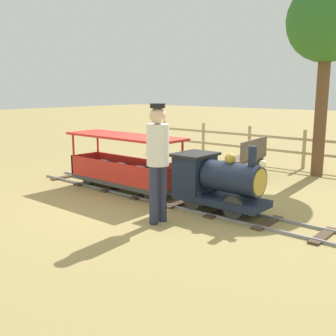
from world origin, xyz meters
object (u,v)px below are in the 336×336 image
Objects in this scene: locomotive at (216,180)px; passenger_car at (125,168)px; conductor_person at (158,154)px; oak_tree_near at (327,24)px; park_bench at (248,159)px.

locomotive reaches higher than passenger_car.
conductor_person is 4.95m from oak_tree_near.
park_bench is (-2.32, 1.16, -0.01)m from passenger_car.
oak_tree_near is at bearing 149.00° from passenger_car.
conductor_person is 0.41× the size of oak_tree_near.
conductor_person is at bearing -6.56° from oak_tree_near.
conductor_person is 3.31m from park_bench.
oak_tree_near is (-3.54, 0.19, 2.57)m from locomotive.
locomotive is at bearing 18.61° from park_bench.
conductor_person is at bearing 60.43° from passenger_car.
conductor_person reaches higher than park_bench.
conductor_person is at bearing 7.98° from park_bench.
passenger_car reaches higher than park_bench.
locomotive is 0.89× the size of conductor_person.
locomotive is 0.37× the size of oak_tree_near.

